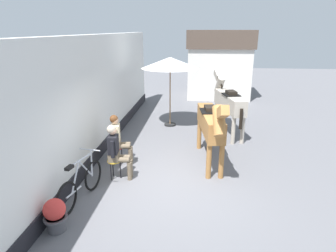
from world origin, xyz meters
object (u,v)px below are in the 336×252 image
object	(u,v)px
leaning_bicycle	(81,184)
flower_planter_near	(55,214)
seated_visitor_near	(116,149)
saddled_horse_far	(228,101)
saddled_horse_near	(211,123)
cafe_parasol	(170,63)
seated_visitor_far	(118,137)

from	to	relation	value
leaning_bicycle	flower_planter_near	bearing A→B (deg)	-95.25
seated_visitor_near	saddled_horse_far	distance (m)	4.81
saddled_horse_near	flower_planter_near	size ratio (longest dim) A/B	4.67
flower_planter_near	leaning_bicycle	bearing A→B (deg)	84.75
cafe_parasol	saddled_horse_far	bearing A→B (deg)	-16.77
saddled_horse_near	saddled_horse_far	bearing A→B (deg)	75.66
saddled_horse_far	flower_planter_near	size ratio (longest dim) A/B	4.60
leaning_bicycle	cafe_parasol	size ratio (longest dim) A/B	0.68
seated_visitor_far	saddled_horse_near	bearing A→B (deg)	6.08
saddled_horse_far	leaning_bicycle	size ratio (longest dim) A/B	1.69
saddled_horse_far	cafe_parasol	distance (m)	2.50
leaning_bicycle	saddled_horse_near	bearing A→B (deg)	38.35
flower_planter_near	saddled_horse_far	bearing A→B (deg)	58.78
cafe_parasol	seated_visitor_near	bearing A→B (deg)	-101.23
flower_planter_near	cafe_parasol	bearing A→B (deg)	77.38
flower_planter_near	saddled_horse_near	bearing A→B (deg)	48.10
seated_visitor_near	cafe_parasol	bearing A→B (deg)	78.77
flower_planter_near	leaning_bicycle	world-z (taller)	leaning_bicycle
flower_planter_near	seated_visitor_near	bearing A→B (deg)	74.52
seated_visitor_near	leaning_bicycle	bearing A→B (deg)	-114.03
saddled_horse_far	leaning_bicycle	xyz separation A→B (m)	(-3.46, -4.86, -0.76)
seated_visitor_near	cafe_parasol	size ratio (longest dim) A/B	0.54
seated_visitor_far	saddled_horse_far	xyz separation A→B (m)	(3.15, 2.92, 0.38)
seated_visitor_near	saddled_horse_far	size ratio (longest dim) A/B	0.47
seated_visitor_near	cafe_parasol	distance (m)	4.75
flower_planter_near	cafe_parasol	distance (m)	6.95
seated_visitor_near	leaning_bicycle	world-z (taller)	seated_visitor_near
seated_visitor_near	seated_visitor_far	bearing A→B (deg)	102.06
seated_visitor_near	flower_planter_near	world-z (taller)	seated_visitor_near
leaning_bicycle	cafe_parasol	distance (m)	5.98
seated_visitor_near	leaning_bicycle	size ratio (longest dim) A/B	0.80
saddled_horse_far	cafe_parasol	world-z (taller)	cafe_parasol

